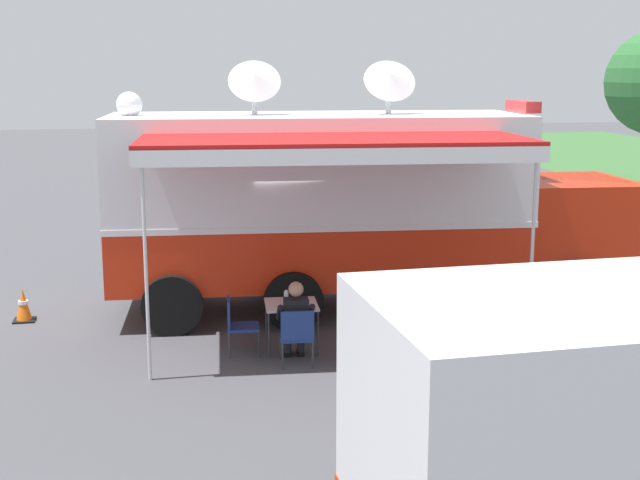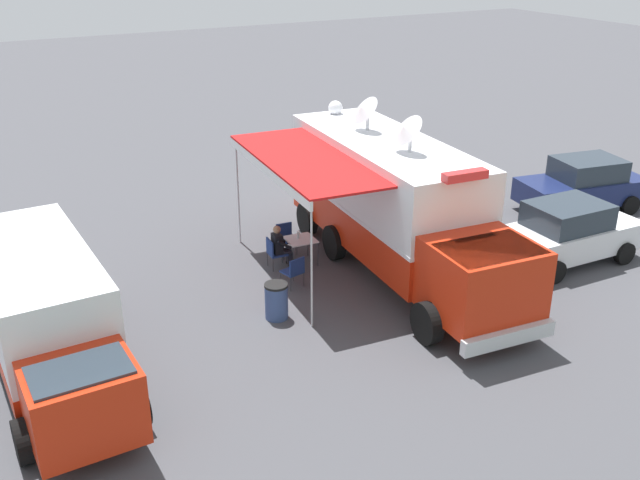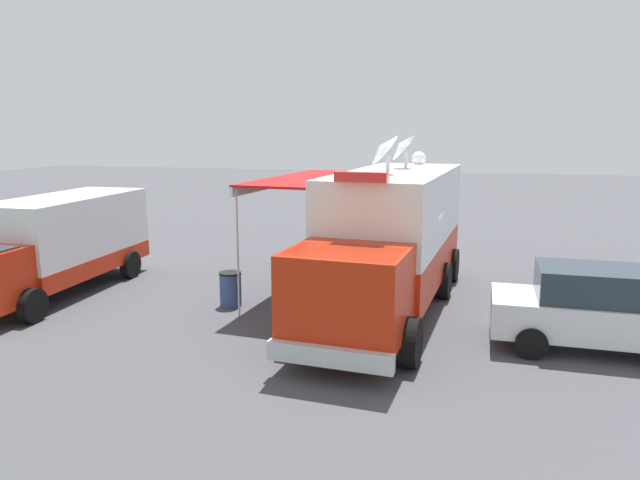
% 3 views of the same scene
% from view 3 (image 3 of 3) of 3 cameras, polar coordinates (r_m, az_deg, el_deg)
% --- Properties ---
extents(ground_plane, '(100.00, 100.00, 0.00)m').
position_cam_3_polar(ground_plane, '(16.13, 7.35, -5.77)').
color(ground_plane, '#47474C').
extents(lot_stripe, '(0.50, 4.79, 0.01)m').
position_cam_3_polar(lot_stripe, '(16.26, 20.93, -6.27)').
color(lot_stripe, silver).
rests_on(lot_stripe, ground).
extents(command_truck, '(5.30, 9.65, 4.53)m').
position_cam_3_polar(command_truck, '(14.98, 6.81, 0.61)').
color(command_truck, red).
rests_on(command_truck, ground).
extents(folding_table, '(0.86, 0.86, 0.73)m').
position_cam_3_polar(folding_table, '(17.13, 0.50, -2.38)').
color(folding_table, silver).
rests_on(folding_table, ground).
extents(water_bottle, '(0.07, 0.07, 0.22)m').
position_cam_3_polar(water_bottle, '(17.18, 0.48, -1.79)').
color(water_bottle, silver).
rests_on(water_bottle, folding_table).
extents(folding_chair_at_table, '(0.52, 0.52, 0.87)m').
position_cam_3_polar(folding_chair_at_table, '(17.42, -2.01, -2.70)').
color(folding_chair_at_table, navy).
rests_on(folding_chair_at_table, ground).
extents(folding_chair_beside_table, '(0.52, 0.52, 0.87)m').
position_cam_3_polar(folding_chair_beside_table, '(17.99, 0.98, -2.27)').
color(folding_chair_beside_table, navy).
rests_on(folding_chair_beside_table, ground).
extents(folding_chair_spare_by_truck, '(0.57, 0.57, 0.87)m').
position_cam_3_polar(folding_chair_spare_by_truck, '(16.20, -3.47, -3.75)').
color(folding_chair_spare_by_truck, navy).
rests_on(folding_chair_spare_by_truck, ground).
extents(seated_responder, '(0.68, 0.58, 1.25)m').
position_cam_3_polar(seated_responder, '(17.33, -1.43, -2.30)').
color(seated_responder, black).
rests_on(seated_responder, ground).
extents(trash_bin, '(0.57, 0.57, 0.91)m').
position_cam_3_polar(trash_bin, '(15.48, -8.76, -4.76)').
color(trash_bin, '#384C7F').
rests_on(trash_bin, ground).
extents(traffic_cone, '(0.36, 0.36, 0.58)m').
position_cam_3_polar(traffic_cone, '(20.99, 9.68, -1.19)').
color(traffic_cone, black).
rests_on(traffic_cone, ground).
extents(support_truck, '(2.54, 6.87, 2.70)m').
position_cam_3_polar(support_truck, '(17.92, -24.31, -0.43)').
color(support_truck, white).
rests_on(support_truck, ground).
extents(car_far_corner, '(4.23, 2.08, 1.76)m').
position_cam_3_polar(car_far_corner, '(13.51, 25.26, -6.13)').
color(car_far_corner, silver).
rests_on(car_far_corner, ground).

